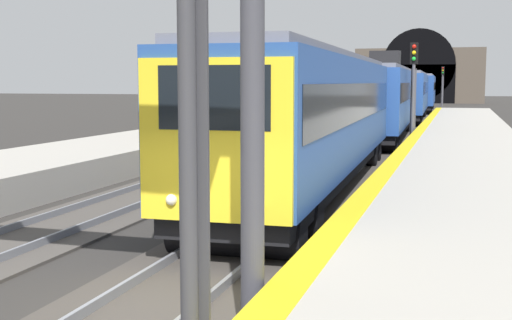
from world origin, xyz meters
name	(u,v)px	position (x,y,z in m)	size (l,w,h in m)	color
ground_plane	(151,312)	(0.00, 0.00, 0.00)	(320.00, 320.00, 0.00)	#302D2B
platform_right	(473,309)	(0.00, -4.37, 0.47)	(112.00, 4.63, 0.93)	#ADA89E
platform_right_edge_strip	(310,260)	(0.00, -2.30, 0.93)	(112.00, 0.50, 0.01)	yellow
track_main_line	(151,309)	(0.00, 0.00, 0.04)	(160.00, 2.97, 0.21)	#423D38
train_main_approaching	(398,96)	(40.01, 0.00, 2.32)	(76.81, 3.28, 4.99)	#264C99
train_adjacent_platform	(330,96)	(37.56, 4.38, 2.34)	(41.72, 2.95, 4.97)	maroon
railway_signal_near	(188,97)	(-3.11, -1.88, 3.13)	(0.39, 0.38, 5.37)	#38383D
railway_signal_mid	(413,84)	(26.25, -1.88, 3.15)	(0.39, 0.38, 5.20)	#4C4C54
railway_signal_far	(443,83)	(83.04, -1.88, 3.18)	(0.39, 0.38, 5.25)	#4C4C54
tunnel_portal	(419,75)	(101.59, 2.19, 4.29)	(2.70, 19.75, 11.48)	#51473D
catenary_mast_far	(294,75)	(56.49, 11.42, 3.90)	(0.22, 2.18, 7.57)	#595B60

